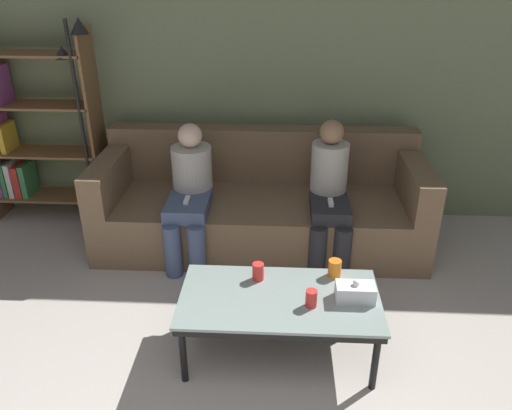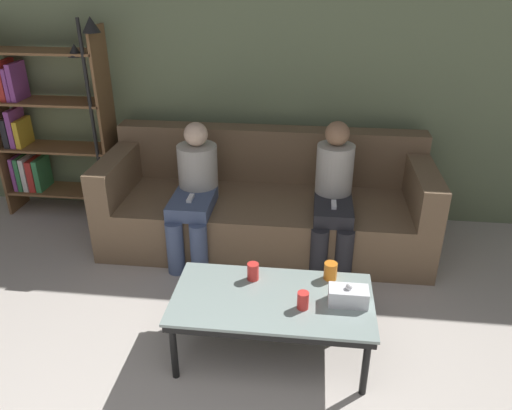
% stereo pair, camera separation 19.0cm
% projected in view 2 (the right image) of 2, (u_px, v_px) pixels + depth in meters
% --- Properties ---
extents(wall_back, '(12.00, 0.06, 2.60)m').
position_uv_depth(wall_back, '(274.00, 71.00, 4.16)').
color(wall_back, '#707F5B').
rests_on(wall_back, ground_plane).
extents(couch, '(2.59, 0.96, 0.88)m').
position_uv_depth(couch, '(266.00, 205.00, 4.12)').
color(couch, brown).
rests_on(couch, ground_plane).
extents(coffee_table, '(1.15, 0.61, 0.41)m').
position_uv_depth(coffee_table, '(272.00, 303.00, 2.86)').
color(coffee_table, '#8C9E99').
rests_on(coffee_table, ground_plane).
extents(cup_near_left, '(0.08, 0.08, 0.11)m').
position_uv_depth(cup_near_left, '(330.00, 271.00, 2.99)').
color(cup_near_left, orange).
rests_on(cup_near_left, coffee_table).
extents(cup_near_right, '(0.06, 0.06, 0.10)m').
position_uv_depth(cup_near_right, '(303.00, 300.00, 2.74)').
color(cup_near_right, red).
rests_on(cup_near_right, coffee_table).
extents(cup_far_center, '(0.07, 0.07, 0.11)m').
position_uv_depth(cup_far_center, '(253.00, 271.00, 2.98)').
color(cup_far_center, red).
rests_on(cup_far_center, coffee_table).
extents(tissue_box, '(0.22, 0.12, 0.13)m').
position_uv_depth(tissue_box, '(348.00, 296.00, 2.77)').
color(tissue_box, white).
rests_on(tissue_box, coffee_table).
extents(bookshelf, '(1.02, 0.32, 1.67)m').
position_uv_depth(bookshelf, '(39.00, 128.00, 4.40)').
color(bookshelf, brown).
rests_on(bookshelf, ground_plane).
extents(standing_lamp, '(0.31, 0.26, 1.75)m').
position_uv_depth(standing_lamp, '(92.00, 103.00, 4.09)').
color(standing_lamp, black).
rests_on(standing_lamp, ground_plane).
extents(seated_person_left_end, '(0.31, 0.69, 1.04)m').
position_uv_depth(seated_person_left_end, '(195.00, 188.00, 3.85)').
color(seated_person_left_end, '#47567A').
rests_on(seated_person_left_end, ground_plane).
extents(seated_person_mid_left, '(0.31, 0.64, 1.08)m').
position_uv_depth(seated_person_mid_left, '(334.00, 193.00, 3.74)').
color(seated_person_mid_left, '#28282D').
rests_on(seated_person_mid_left, ground_plane).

